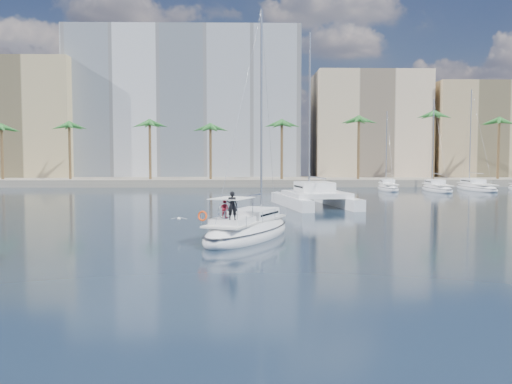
{
  "coord_description": "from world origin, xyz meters",
  "views": [
    {
      "loc": [
        -1.04,
        -35.66,
        5.55
      ],
      "look_at": [
        -0.27,
        1.5,
        2.95
      ],
      "focal_mm": 40.0,
      "sensor_mm": 36.0,
      "label": 1
    }
  ],
  "objects": [
    {
      "name": "building_tan_right",
      "position": [
        42.0,
        68.0,
        9.0
      ],
      "size": [
        18.0,
        12.0,
        18.0
      ],
      "primitive_type": "cube",
      "color": "tan",
      "rests_on": "ground"
    },
    {
      "name": "seagull",
      "position": [
        -5.54,
        3.48,
        0.98
      ],
      "size": [
        1.14,
        0.49,
        0.21
      ],
      "color": "silver",
      "rests_on": "ground"
    },
    {
      "name": "building_beige",
      "position": [
        22.0,
        70.0,
        10.0
      ],
      "size": [
        20.0,
        14.0,
        20.0
      ],
      "primitive_type": "cube",
      "color": "beige",
      "rests_on": "ground"
    },
    {
      "name": "catamaran",
      "position": [
        6.18,
        22.31,
        1.15
      ],
      "size": [
        8.32,
        13.27,
        17.96
      ],
      "rotation": [
        0.0,
        0.0,
        0.18
      ],
      "color": "white",
      "rests_on": "ground"
    },
    {
      "name": "moored_yacht_a",
      "position": [
        20.0,
        47.0,
        0.0
      ],
      "size": [
        3.37,
        9.52,
        11.9
      ],
      "primitive_type": null,
      "rotation": [
        0.0,
        0.0,
        -0.07
      ],
      "color": "white",
      "rests_on": "ground"
    },
    {
      "name": "moored_yacht_c",
      "position": [
        33.0,
        47.0,
        0.0
      ],
      "size": [
        3.98,
        12.33,
        15.54
      ],
      "primitive_type": null,
      "rotation": [
        0.0,
        0.0,
        0.03
      ],
      "color": "white",
      "rests_on": "ground"
    },
    {
      "name": "building_modern",
      "position": [
        -12.0,
        73.0,
        14.0
      ],
      "size": [
        42.0,
        16.0,
        28.0
      ],
      "primitive_type": "cube",
      "color": "silver",
      "rests_on": "ground"
    },
    {
      "name": "quay",
      "position": [
        0.0,
        61.0,
        0.6
      ],
      "size": [
        120.0,
        14.0,
        1.2
      ],
      "primitive_type": "cube",
      "color": "gray",
      "rests_on": "ground"
    },
    {
      "name": "ground",
      "position": [
        0.0,
        0.0,
        0.0
      ],
      "size": [
        160.0,
        160.0,
        0.0
      ],
      "primitive_type": "plane",
      "color": "black",
      "rests_on": "ground"
    },
    {
      "name": "main_sloop",
      "position": [
        -0.83,
        0.89,
        0.5
      ],
      "size": [
        7.57,
        11.09,
        15.82
      ],
      "rotation": [
        0.0,
        0.0,
        -0.44
      ],
      "color": "white",
      "rests_on": "ground"
    },
    {
      "name": "palm_centre",
      "position": [
        0.0,
        57.0,
        10.28
      ],
      "size": [
        3.6,
        3.6,
        12.3
      ],
      "color": "brown",
      "rests_on": "ground"
    },
    {
      "name": "palm_right",
      "position": [
        34.0,
        57.0,
        10.28
      ],
      "size": [
        3.6,
        3.6,
        12.3
      ],
      "color": "brown",
      "rests_on": "ground"
    },
    {
      "name": "building_tan_left",
      "position": [
        -42.0,
        69.0,
        11.0
      ],
      "size": [
        22.0,
        14.0,
        22.0
      ],
      "primitive_type": "cube",
      "color": "tan",
      "rests_on": "ground"
    },
    {
      "name": "palm_left",
      "position": [
        -34.0,
        57.0,
        10.28
      ],
      "size": [
        3.6,
        3.6,
        12.3
      ],
      "color": "brown",
      "rests_on": "ground"
    },
    {
      "name": "moored_yacht_b",
      "position": [
        26.5,
        45.0,
        0.0
      ],
      "size": [
        3.32,
        10.83,
        13.72
      ],
      "primitive_type": null,
      "rotation": [
        0.0,
        0.0,
        -0.02
      ],
      "color": "white",
      "rests_on": "ground"
    }
  ]
}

